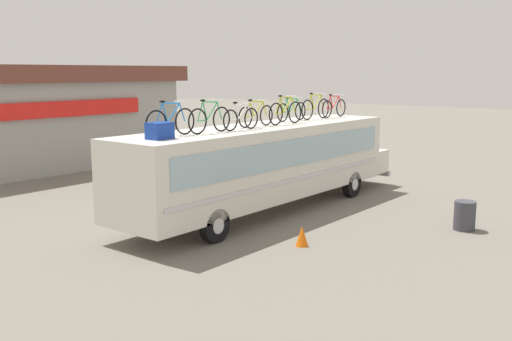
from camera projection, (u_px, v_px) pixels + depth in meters
name	position (u px, v px, depth m)	size (l,w,h in m)	color
ground_plane	(263.00, 212.00, 19.19)	(120.00, 120.00, 0.00)	slate
bus	(268.00, 161.00, 19.08)	(12.72, 2.56, 2.86)	silver
luggage_bag_1	(160.00, 131.00, 14.97)	(0.62, 0.48, 0.44)	#193899
rooftop_bicycle_1	(171.00, 121.00, 15.60)	(1.79, 0.44, 0.98)	black
rooftop_bicycle_2	(210.00, 119.00, 16.43)	(1.72, 0.44, 0.97)	black
rooftop_bicycle_3	(241.00, 118.00, 17.27)	(1.61, 0.44, 0.86)	black
rooftop_bicycle_4	(256.00, 115.00, 18.33)	(1.73, 0.44, 0.88)	black
rooftop_bicycle_5	(286.00, 112.00, 19.17)	(1.82, 0.44, 0.98)	black
rooftop_bicycle_6	(292.00, 111.00, 20.47)	(1.73, 0.44, 0.87)	black
rooftop_bicycle_7	(315.00, 108.00, 21.24)	(1.82, 0.44, 0.98)	black
rooftop_bicycle_8	(334.00, 107.00, 22.14)	(1.69, 0.44, 0.89)	black
roadside_building	(18.00, 115.00, 28.07)	(15.02, 8.20, 4.87)	#9E9E99
trash_bin	(465.00, 216.00, 16.94)	(0.62, 0.62, 0.86)	#3F3F47
traffic_cone	(302.00, 236.00, 15.39)	(0.34, 0.34, 0.56)	orange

